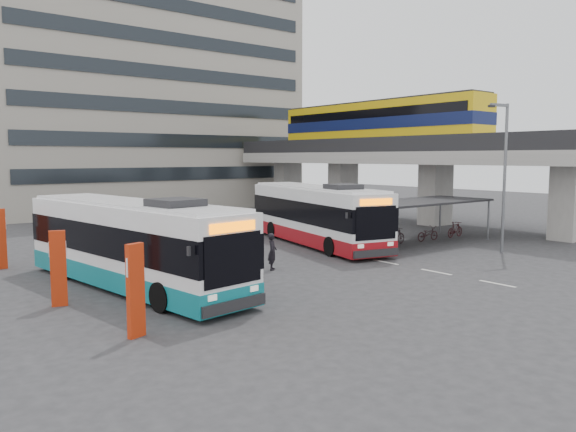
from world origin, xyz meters
TOP-DOWN VIEW (x-y plane):
  - ground at (0.00, 0.00)m, footprint 120.00×120.00m
  - viaduct at (17.00, 13.09)m, footprint 8.00×32.00m
  - bike_shelter at (8.45, 3.00)m, footprint 10.00×4.00m
  - office_block at (6.00, 36.00)m, footprint 30.00×15.00m
  - road_markings at (2.50, -3.00)m, footprint 0.15×7.60m
  - bus_main at (3.62, 6.44)m, footprint 5.41×12.70m
  - bus_teal at (-9.31, 2.66)m, footprint 4.23×12.61m
  - pedestrian at (-2.94, 1.95)m, footprint 0.71×0.73m
  - lamp_post at (9.37, -2.01)m, footprint 1.38×0.44m
  - sign_totem_south at (-11.72, -3.32)m, footprint 0.57×0.33m
  - sign_totem_mid at (-12.42, 1.52)m, footprint 0.56×0.30m
  - sign_totem_north at (-12.57, 9.86)m, footprint 0.60×0.25m

SIDE VIEW (x-z plane):
  - ground at x=0.00m, z-range 0.00..0.00m
  - road_markings at x=2.50m, z-range 0.00..0.01m
  - pedestrian at x=-2.94m, z-range 0.00..1.68m
  - sign_totem_mid at x=-12.42m, z-range 0.04..2.67m
  - sign_totem_south at x=-11.72m, z-range 0.04..2.74m
  - sign_totem_north at x=-12.57m, z-range 0.04..2.81m
  - bike_shelter at x=8.45m, z-range 0.37..2.91m
  - bus_teal at x=-9.31m, z-range -0.13..3.53m
  - bus_main at x=3.62m, z-range -0.13..3.54m
  - lamp_post at x=9.37m, z-range 0.55..8.45m
  - viaduct at x=17.00m, z-range 1.39..11.07m
  - office_block at x=6.00m, z-range 0.00..25.00m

